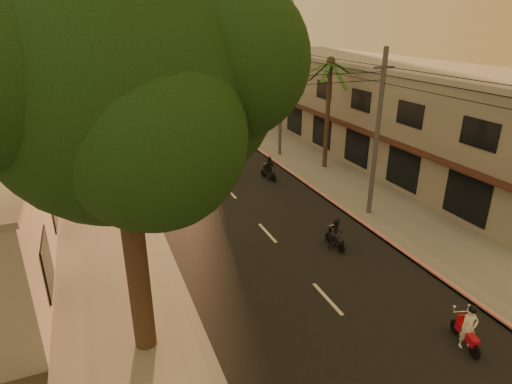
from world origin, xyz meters
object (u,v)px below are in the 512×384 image
at_px(palm_tree, 330,68).
at_px(parked_car, 215,125).
at_px(scooter_far_b, 210,116).
at_px(scooter_far_a, 218,166).
at_px(scooter_mid_a, 336,235).
at_px(scooter_red, 468,328).
at_px(broadleaf_tree, 130,89).
at_px(scooter_mid_b, 269,169).

relative_size(palm_tree, parked_car, 1.84).
bearing_deg(scooter_far_b, scooter_far_a, -85.39).
bearing_deg(scooter_mid_a, scooter_red, -87.07).
bearing_deg(scooter_far_a, palm_tree, 0.46).
xyz_separation_m(palm_tree, parked_car, (-4.38, 13.26, -6.44)).
bearing_deg(scooter_far_b, broadleaf_tree, -90.48).
relative_size(scooter_red, scooter_far_a, 0.87).
bearing_deg(scooter_mid_b, scooter_red, -102.92).
relative_size(scooter_far_b, parked_car, 0.37).
distance_m(palm_tree, scooter_mid_b, 8.03).
bearing_deg(scooter_far_a, parked_car, 81.07).
bearing_deg(scooter_red, parked_car, 104.68).
bearing_deg(scooter_red, scooter_mid_a, 109.82).
xyz_separation_m(scooter_red, scooter_mid_a, (-0.50, 7.38, -0.02)).
distance_m(scooter_mid_b, parked_car, 14.04).
height_order(palm_tree, scooter_far_a, palm_tree).
relative_size(palm_tree, scooter_mid_b, 4.88).
height_order(scooter_far_a, scooter_far_b, scooter_far_a).
bearing_deg(broadleaf_tree, parked_car, 69.33).
bearing_deg(scooter_mid_a, parked_car, 86.19).
bearing_deg(scooter_mid_a, scooter_mid_b, 84.52).
bearing_deg(palm_tree, scooter_far_a, 173.55).
relative_size(scooter_mid_a, parked_car, 0.36).
height_order(scooter_mid_a, scooter_far_a, scooter_far_a).
bearing_deg(scooter_red, scooter_far_b, 103.87).
distance_m(scooter_red, scooter_mid_b, 17.21).
xyz_separation_m(scooter_red, parked_car, (0.68, 31.24, -0.03)).
xyz_separation_m(scooter_mid_a, scooter_mid_b, (0.78, 9.82, 0.04)).
bearing_deg(palm_tree, scooter_mid_a, -117.70).
bearing_deg(broadleaf_tree, palm_tree, 43.48).
xyz_separation_m(palm_tree, scooter_red, (-5.06, -17.98, -6.41)).
bearing_deg(scooter_far_b, scooter_mid_a, -74.86).
bearing_deg(scooter_mid_b, parked_car, 76.33).
xyz_separation_m(scooter_mid_a, scooter_far_b, (1.77, 27.68, 0.04)).
height_order(palm_tree, scooter_mid_a, palm_tree).
xyz_separation_m(broadleaf_tree, scooter_mid_a, (9.05, 3.26, -7.76)).
height_order(scooter_red, scooter_mid_a, scooter_red).
distance_m(broadleaf_tree, scooter_mid_b, 18.09).
distance_m(palm_tree, scooter_mid_a, 13.59).
relative_size(broadleaf_tree, scooter_mid_a, 7.48).
relative_size(scooter_red, scooter_mid_b, 0.99).
relative_size(palm_tree, scooter_red, 4.95).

